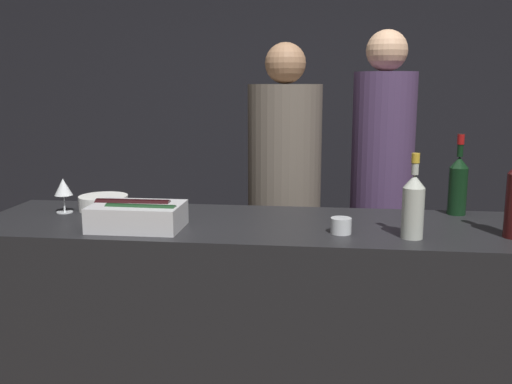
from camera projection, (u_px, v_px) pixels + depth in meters
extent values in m
cube|color=black|center=(290.00, 103.00, 4.39)|extent=(6.40, 0.06, 2.80)
cube|color=black|center=(255.00, 336.00, 2.41)|extent=(2.28, 0.66, 0.99)
cube|color=silver|center=(138.00, 216.00, 2.21)|extent=(0.35, 0.23, 0.10)
cylinder|color=#143319|center=(141.00, 213.00, 2.17)|extent=(0.27, 0.07, 0.07)
cylinder|color=black|center=(133.00, 208.00, 2.25)|extent=(0.30, 0.08, 0.07)
cylinder|color=white|center=(104.00, 203.00, 2.55)|extent=(0.22, 0.22, 0.06)
cylinder|color=gray|center=(103.00, 197.00, 2.54)|extent=(0.18, 0.18, 0.01)
cylinder|color=silver|center=(65.00, 212.00, 2.50)|extent=(0.07, 0.07, 0.00)
cylinder|color=silver|center=(64.00, 203.00, 2.49)|extent=(0.01, 0.01, 0.07)
cone|color=silver|center=(63.00, 187.00, 2.48)|extent=(0.08, 0.08, 0.07)
cylinder|color=silver|center=(341.00, 226.00, 2.14)|extent=(0.08, 0.08, 0.06)
sphere|color=#F4C66B|center=(341.00, 225.00, 2.14)|extent=(0.04, 0.04, 0.04)
cylinder|color=black|center=(457.00, 191.00, 2.45)|extent=(0.08, 0.08, 0.20)
cone|color=black|center=(459.00, 162.00, 2.42)|extent=(0.08, 0.08, 0.05)
cylinder|color=black|center=(460.00, 145.00, 2.41)|extent=(0.03, 0.03, 0.10)
cylinder|color=maroon|center=(461.00, 139.00, 2.40)|extent=(0.03, 0.03, 0.04)
cylinder|color=#B2B7AD|center=(413.00, 213.00, 2.06)|extent=(0.08, 0.08, 0.19)
cone|color=#B2B7AD|center=(414.00, 181.00, 2.04)|extent=(0.08, 0.08, 0.05)
cylinder|color=#B2B7AD|center=(415.00, 164.00, 2.03)|extent=(0.03, 0.03, 0.08)
cylinder|color=gold|center=(416.00, 158.00, 2.03)|extent=(0.03, 0.03, 0.03)
cube|color=black|center=(283.00, 295.00, 3.13)|extent=(0.29, 0.21, 0.81)
cylinder|color=#60564C|center=(285.00, 155.00, 2.99)|extent=(0.38, 0.38, 0.74)
sphere|color=#997051|center=(285.00, 63.00, 2.90)|extent=(0.21, 0.21, 0.21)
cube|color=black|center=(377.00, 292.00, 3.12)|extent=(0.24, 0.18, 0.84)
cylinder|color=#473356|center=(383.00, 146.00, 2.97)|extent=(0.32, 0.32, 0.76)
sphere|color=tan|center=(387.00, 51.00, 2.88)|extent=(0.21, 0.21, 0.21)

